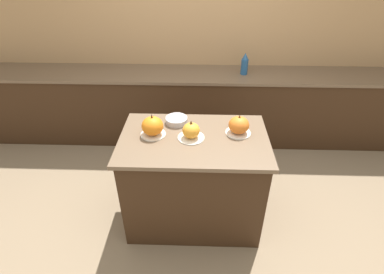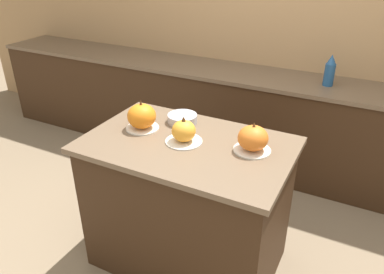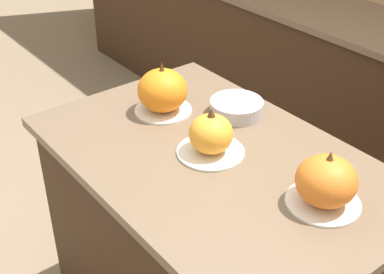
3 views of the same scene
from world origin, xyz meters
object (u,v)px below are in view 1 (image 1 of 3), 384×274
(pumpkin_cake_left, at_px, (153,126))
(bottle_tall, at_px, (245,64))
(mixing_bowl, at_px, (177,120))
(pumpkin_cake_right, at_px, (239,126))
(pumpkin_cake_center, at_px, (191,131))

(pumpkin_cake_left, height_order, bottle_tall, bottle_tall)
(bottle_tall, xyz_separation_m, mixing_bowl, (-0.74, -1.20, -0.10))
(pumpkin_cake_left, distance_m, bottle_tall, 1.67)
(bottle_tall, bearing_deg, pumpkin_cake_right, -98.31)
(pumpkin_cake_left, xyz_separation_m, pumpkin_cake_right, (0.72, 0.05, -0.01))
(pumpkin_cake_right, xyz_separation_m, bottle_tall, (0.20, 1.35, 0.05))
(pumpkin_cake_center, height_order, mixing_bowl, pumpkin_cake_center)
(pumpkin_cake_right, bearing_deg, pumpkin_cake_left, -176.11)
(pumpkin_cake_center, bearing_deg, pumpkin_cake_left, 172.71)
(pumpkin_cake_left, relative_size, bottle_tall, 0.81)
(pumpkin_cake_left, distance_m, pumpkin_cake_center, 0.33)
(pumpkin_cake_right, bearing_deg, mixing_bowl, 164.37)
(pumpkin_cake_left, relative_size, pumpkin_cake_center, 0.95)
(pumpkin_cake_left, bearing_deg, mixing_bowl, 47.39)
(pumpkin_cake_center, bearing_deg, pumpkin_cake_right, 12.77)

